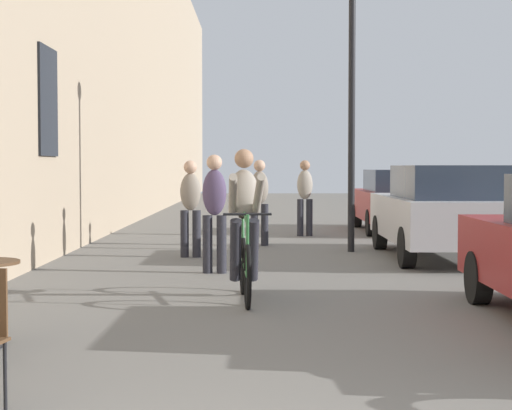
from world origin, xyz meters
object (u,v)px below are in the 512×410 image
at_px(pedestrian_far, 256,197).
at_px(parked_car_second, 439,210).
at_px(parked_car_third, 394,200).
at_px(pedestrian_furthest, 301,193).
at_px(pedestrian_mid, 187,203).
at_px(street_lamp, 348,75).
at_px(cyclist_on_bicycle, 241,228).
at_px(pedestrian_near, 211,207).

distance_m(pedestrian_far, parked_car_second, 3.74).
height_order(pedestrian_far, parked_car_third, pedestrian_far).
height_order(pedestrian_furthest, parked_car_second, pedestrian_furthest).
height_order(pedestrian_mid, street_lamp, street_lamp).
relative_size(cyclist_on_bicycle, pedestrian_furthest, 1.07).
height_order(street_lamp, parked_car_third, street_lamp).
height_order(cyclist_on_bicycle, parked_car_second, cyclist_on_bicycle).
xyz_separation_m(pedestrian_far, pedestrian_furthest, (0.99, 2.23, 0.01)).
height_order(pedestrian_mid, parked_car_second, pedestrian_mid).
xyz_separation_m(pedestrian_near, parked_car_third, (3.84, 7.48, -0.20)).
distance_m(pedestrian_mid, pedestrian_furthest, 4.78).
bearing_deg(pedestrian_furthest, pedestrian_near, -104.56).
relative_size(pedestrian_far, pedestrian_furthest, 0.99).
xyz_separation_m(pedestrian_furthest, parked_car_third, (2.20, 1.15, -0.18)).
bearing_deg(cyclist_on_bicycle, pedestrian_far, 88.23).
distance_m(pedestrian_near, pedestrian_mid, 2.13).
distance_m(cyclist_on_bicycle, pedestrian_far, 6.41).
height_order(pedestrian_near, pedestrian_far, pedestrian_near).
bearing_deg(street_lamp, pedestrian_near, -127.18).
xyz_separation_m(pedestrian_mid, street_lamp, (2.77, 0.92, 2.20)).
bearing_deg(street_lamp, pedestrian_furthest, 100.59).
bearing_deg(cyclist_on_bicycle, pedestrian_mid, 102.36).
relative_size(pedestrian_near, parked_car_second, 0.39).
bearing_deg(pedestrian_near, pedestrian_furthest, 75.44).
bearing_deg(pedestrian_furthest, pedestrian_far, -114.04).
bearing_deg(pedestrian_far, pedestrian_near, -99.03).
bearing_deg(pedestrian_near, parked_car_second, 27.16).
xyz_separation_m(pedestrian_mid, pedestrian_far, (1.15, 2.04, 0.02)).
bearing_deg(parked_car_third, pedestrian_near, -117.19).
relative_size(cyclist_on_bicycle, pedestrian_mid, 1.09).
distance_m(pedestrian_near, pedestrian_far, 4.16).
distance_m(pedestrian_far, street_lamp, 2.94).
relative_size(street_lamp, parked_car_second, 1.14).
distance_m(pedestrian_near, parked_car_third, 8.41).
bearing_deg(street_lamp, pedestrian_mid, -161.57).
xyz_separation_m(pedestrian_near, pedestrian_furthest, (1.65, 6.34, -0.02)).
bearing_deg(pedestrian_mid, parked_car_second, -2.79).
relative_size(pedestrian_mid, parked_car_second, 0.37).
relative_size(pedestrian_mid, pedestrian_far, 0.98).
bearing_deg(parked_car_second, street_lamp, 140.63).
xyz_separation_m(cyclist_on_bicycle, pedestrian_furthest, (1.19, 8.63, 0.12)).
distance_m(pedestrian_far, parked_car_third, 4.65).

